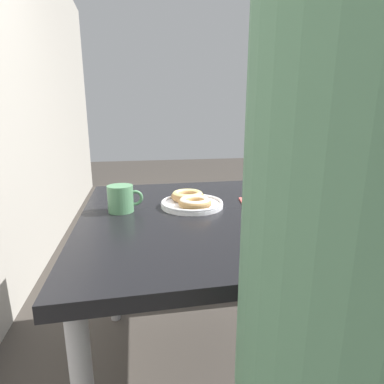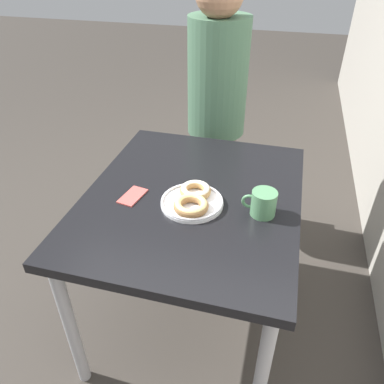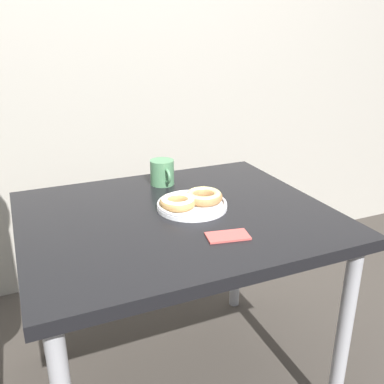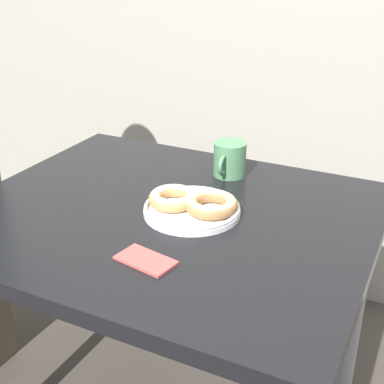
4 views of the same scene
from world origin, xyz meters
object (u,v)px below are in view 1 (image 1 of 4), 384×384
Objects in this scene: napkin at (250,202)px; donut_plate at (191,201)px; coffee_mug at (121,198)px; person_figure at (362,325)px; dining_table at (199,232)px.

donut_plate is at bearing 92.14° from napkin.
coffee_mug is 0.88m from person_figure.
napkin is at bearing -87.63° from coffee_mug.
coffee_mug is at bearing 92.58° from donut_plate.
napkin reaches higher than dining_table.
person_figure is at bearing -175.57° from dining_table.
coffee_mug is (0.05, 0.29, 0.13)m from dining_table.
dining_table is 7.89× the size of coffee_mug.
donut_plate is 0.25m from napkin.
coffee_mug is 0.09× the size of person_figure.
napkin is (0.08, -0.23, 0.08)m from dining_table.
napkin is at bearing -87.86° from donut_plate.
dining_table is 3.70× the size of donut_plate.
person_figure reaches higher than napkin.
person_figure is (-0.81, -0.35, 0.02)m from coffee_mug.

